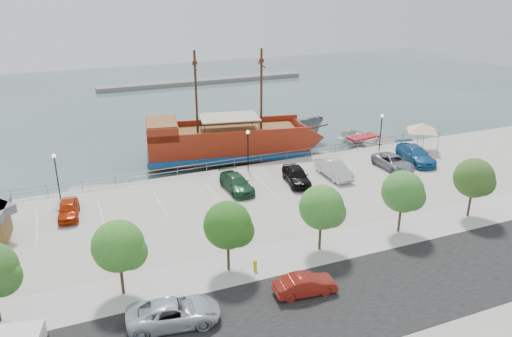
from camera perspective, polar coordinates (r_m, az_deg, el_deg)
name	(u,v)px	position (r m, az deg, el deg)	size (l,w,h in m)	color
ground	(274,205)	(45.76, 2.12, -4.17)	(160.00, 160.00, 0.00)	#354849
street	(380,291)	(33.35, 13.98, -13.44)	(100.00, 8.00, 0.04)	black
sidewalk	(331,246)	(37.49, 8.59, -8.80)	(100.00, 4.00, 0.05)	#B4B0AB
seawall_railing	(243,162)	(51.78, -1.44, 0.79)	(50.00, 0.06, 1.00)	slate
far_shore	(203,81)	(98.35, -6.05, 9.89)	(40.00, 3.00, 0.80)	slate
pirate_ship	(241,142)	(55.87, -1.75, 3.04)	(20.88, 9.14, 12.97)	maroon
patrol_boat	(297,132)	(62.44, 4.70, 4.18)	(2.65, 7.04, 2.72)	slate
speedboat	(363,140)	(62.60, 12.11, 3.16)	(4.72, 6.61, 1.37)	silver
dock_west	(103,190)	(50.67, -17.14, -2.32)	(6.39, 1.83, 0.37)	gray
dock_mid	(304,159)	(56.53, 5.50, 1.06)	(7.29, 2.08, 0.42)	gray
dock_east	(374,149)	(61.35, 13.36, 2.23)	(7.82, 2.24, 0.45)	slate
canopy_tent	(423,123)	(59.02, 18.53, 4.94)	(5.16, 5.16, 3.62)	slate
street_van	(174,312)	(29.86, -9.39, -15.92)	(2.47, 5.35, 1.49)	#AFB6C0
street_sedan	(305,285)	(32.00, 5.64, -13.07)	(1.38, 3.96, 1.31)	maroon
fire_hydrant	(255,265)	(34.13, -0.10, -10.98)	(0.28, 0.28, 0.80)	#EBA703
lamp_post_left	(56,168)	(46.70, -21.91, 0.02)	(0.36, 0.36, 4.28)	black
lamp_post_mid	(248,143)	(49.84, -0.93, 2.90)	(0.36, 0.36, 4.28)	black
lamp_post_right	(381,126)	(57.42, 14.13, 4.75)	(0.36, 0.36, 4.28)	black
tree_b	(121,248)	(31.51, -15.17, -8.71)	(3.30, 3.20, 5.00)	#473321
tree_c	(230,227)	(32.83, -2.97, -6.64)	(3.30, 3.20, 5.00)	#473321
tree_d	(324,209)	(35.51, 7.75, -4.55)	(3.30, 3.20, 5.00)	#473321
tree_e	(405,193)	(39.27, 16.65, -2.69)	(3.30, 3.20, 5.00)	#473321
tree_f	(476,179)	(43.83, 23.82, -1.13)	(3.30, 3.20, 5.00)	#473321
parked_car_a	(68,209)	(43.84, -20.65, -4.38)	(1.63, 4.04, 1.38)	#B32807
parked_car_d	(237,183)	(45.98, -2.24, -1.68)	(2.03, 4.99, 1.45)	#1E482A
parked_car_e	(296,175)	(47.61, 4.64, -0.79)	(1.94, 4.81, 1.64)	black
parked_car_f	(334,169)	(49.64, 8.90, -0.05)	(1.73, 4.95, 1.63)	silver
parked_car_g	(393,162)	(52.99, 15.43, 0.69)	(2.36, 5.11, 1.42)	gray
parked_car_h	(416,155)	(55.57, 17.78, 1.53)	(2.33, 5.72, 1.66)	#1B588E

